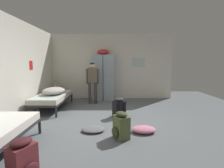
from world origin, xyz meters
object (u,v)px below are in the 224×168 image
at_px(shelf_unit, 58,92).
at_px(backpack_olive, 122,126).
at_px(locker_bank, 104,76).
at_px(person_traveler, 93,79).
at_px(bed_left_rear, 53,97).
at_px(lotion_bottle, 59,85).
at_px(clothes_pile_grey, 94,129).
at_px(clothes_pile_pink, 144,129).
at_px(water_bottle, 56,84).
at_px(backpack_black, 120,108).
at_px(bedding_heap, 55,91).
at_px(backpack_maroon, 24,159).

xyz_separation_m(shelf_unit, backpack_olive, (2.42, -3.51, -0.09)).
xyz_separation_m(locker_bank, person_traveler, (-0.36, -0.69, -0.04)).
bearing_deg(bed_left_rear, shelf_unit, 100.97).
xyz_separation_m(shelf_unit, lotion_bottle, (0.07, -0.04, 0.28)).
bearing_deg(bed_left_rear, clothes_pile_grey, -50.11).
xyz_separation_m(shelf_unit, bed_left_rear, (0.25, -1.29, 0.04)).
xyz_separation_m(clothes_pile_pink, clothes_pile_grey, (-1.12, 0.06, -0.02)).
xyz_separation_m(locker_bank, water_bottle, (-1.96, -0.10, -0.30)).
height_order(bed_left_rear, backpack_black, backpack_black).
xyz_separation_m(bed_left_rear, backpack_olive, (2.17, -2.22, -0.12)).
bearing_deg(lotion_bottle, clothes_pile_pink, -48.04).
bearing_deg(lotion_bottle, locker_bank, 5.09).
xyz_separation_m(bedding_heap, person_traveler, (1.21, 0.70, 0.32)).
bearing_deg(clothes_pile_grey, lotion_bottle, 119.22).
height_order(locker_bank, backpack_black, locker_bank).
distance_m(locker_bank, bed_left_rear, 2.23).
distance_m(backpack_olive, backpack_black, 1.38).
bearing_deg(person_traveler, bedding_heap, -150.06).
relative_size(locker_bank, lotion_bottle, 16.24).
relative_size(backpack_maroon, backpack_black, 1.00).
xyz_separation_m(water_bottle, clothes_pile_pink, (3.02, -3.25, -0.61)).
relative_size(backpack_olive, clothes_pile_grey, 1.07).
distance_m(locker_bank, backpack_maroon, 4.96).
bearing_deg(clothes_pile_pink, shelf_unit, 132.30).
relative_size(shelf_unit, lotion_bottle, 4.47).
distance_m(shelf_unit, water_bottle, 0.34).
distance_m(locker_bank, lotion_bottle, 1.85).
xyz_separation_m(shelf_unit, person_traveler, (1.52, -0.57, 0.58)).
bearing_deg(bed_left_rear, person_traveler, 29.63).
height_order(backpack_maroon, clothes_pile_grey, backpack_maroon).
height_order(bed_left_rear, backpack_olive, backpack_olive).
height_order(bed_left_rear, person_traveler, person_traveler).
distance_m(water_bottle, clothes_pile_grey, 3.76).
distance_m(shelf_unit, bedding_heap, 1.33).
bearing_deg(water_bottle, clothes_pile_pink, -47.11).
bearing_deg(water_bottle, person_traveler, -20.29).
height_order(bed_left_rear, water_bottle, water_bottle).
bearing_deg(clothes_pile_pink, bed_left_rear, 144.19).
height_order(locker_bank, bed_left_rear, locker_bank).
bearing_deg(backpack_olive, clothes_pile_grey, 149.97).
relative_size(clothes_pile_pink, clothes_pile_grey, 1.03).
bearing_deg(clothes_pile_grey, locker_bank, 88.92).
distance_m(water_bottle, backpack_olive, 4.35).
bearing_deg(bedding_heap, bed_left_rear, -158.37).
height_order(bedding_heap, lotion_bottle, bedding_heap).
xyz_separation_m(bed_left_rear, backpack_black, (2.18, -0.85, -0.12)).
height_order(lotion_bottle, clothes_pile_grey, lotion_bottle).
bearing_deg(shelf_unit, person_traveler, -20.61).
bearing_deg(person_traveler, backpack_olive, -72.91).
distance_m(person_traveler, clothes_pile_grey, 2.76).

